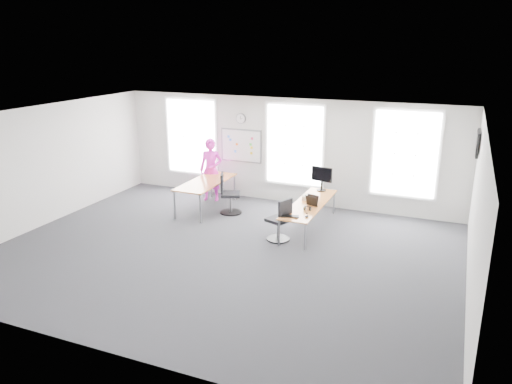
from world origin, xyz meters
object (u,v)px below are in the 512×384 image
at_px(desk_left, 206,184).
at_px(keyboard, 290,216).
at_px(chair_right, 280,222).
at_px(chair_left, 228,196).
at_px(monitor, 322,177).
at_px(desk_right, 309,205).
at_px(headphones, 307,208).
at_px(person, 211,170).

height_order(desk_left, keyboard, desk_left).
xyz_separation_m(chair_right, keyboard, (0.27, -0.12, 0.23)).
xyz_separation_m(desk_left, keyboard, (2.94, -1.47, -0.06)).
bearing_deg(chair_left, chair_right, -146.92).
height_order(chair_left, keyboard, chair_left).
height_order(keyboard, monitor, monitor).
bearing_deg(chair_right, desk_right, 178.93).
bearing_deg(headphones, desk_left, 160.30).
distance_m(chair_right, keyboard, 0.38).
relative_size(keyboard, headphones, 2.36).
xyz_separation_m(desk_left, chair_right, (2.67, -1.35, -0.28)).
xyz_separation_m(desk_right, keyboard, (-0.13, -1.10, 0.05)).
relative_size(headphones, monitor, 0.27).
distance_m(chair_right, monitor, 2.25).
distance_m(chair_left, monitor, 2.56).
height_order(chair_right, person, person).
height_order(desk_left, chair_left, chair_left).
xyz_separation_m(desk_left, person, (-0.26, 0.80, 0.18)).
bearing_deg(chair_left, person, 24.42).
height_order(desk_right, keyboard, keyboard).
bearing_deg(person, desk_right, -32.83).
bearing_deg(person, monitor, -13.70).
distance_m(desk_left, keyboard, 3.29).
relative_size(chair_right, keyboard, 2.46).
height_order(chair_right, keyboard, chair_right).
bearing_deg(chair_left, headphones, -132.39).
distance_m(keyboard, monitor, 2.29).
bearing_deg(desk_left, monitor, 14.42).
relative_size(chair_right, monitor, 1.58).
distance_m(person, monitor, 3.31).
xyz_separation_m(desk_right, desk_left, (-3.07, 0.37, 0.11)).
relative_size(desk_right, chair_left, 2.48).
bearing_deg(monitor, desk_right, -78.49).
bearing_deg(desk_right, monitor, 91.00).
bearing_deg(headphones, chair_left, 157.38).
relative_size(chair_left, monitor, 1.70).
height_order(person, monitor, person).
relative_size(desk_left, monitor, 3.37).
bearing_deg(desk_right, chair_right, -112.44).
relative_size(chair_left, headphones, 6.22).
distance_m(desk_right, chair_right, 1.07).
bearing_deg(keyboard, desk_left, 134.79).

